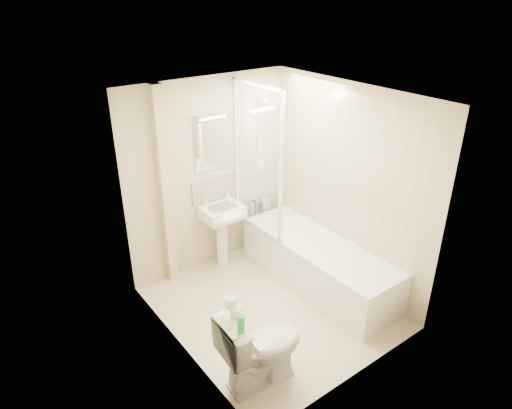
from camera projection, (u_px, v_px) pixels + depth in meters
floor at (271, 307)px, 5.19m from camera, size 2.50×2.50×0.00m
wall_back at (209, 176)px, 5.57m from camera, size 2.20×0.02×2.40m
wall_left at (176, 247)px, 4.08m from camera, size 0.02×2.50×2.40m
wall_right at (347, 188)px, 5.26m from camera, size 0.02×2.50×2.40m
ceiling at (275, 96)px, 4.14m from camera, size 2.20×2.50×0.02m
tile_back at (258, 147)px, 5.86m from camera, size 0.70×0.01×1.75m
tile_right at (346, 169)px, 5.17m from camera, size 0.01×2.10×1.75m
pipe_boxing at (165, 190)px, 5.19m from camera, size 0.12×0.12×2.40m
splashback at (213, 188)px, 5.66m from camera, size 0.60×0.02×0.30m
mirror at (211, 146)px, 5.42m from camera, size 0.46×0.01×0.60m
strip_light at (211, 116)px, 5.24m from camera, size 0.42×0.07×0.07m
bathtub at (318, 263)px, 5.49m from camera, size 0.70×2.10×0.55m
shower_screen at (257, 160)px, 5.35m from camera, size 0.04×0.92×1.80m
shower_fixture at (260, 139)px, 5.78m from camera, size 0.10×0.16×0.99m
pedestal_sink at (224, 220)px, 5.66m from camera, size 0.50×0.47×0.96m
bottle_white_a at (253, 207)px, 6.07m from camera, size 0.06×0.06×0.17m
bottle_black_b at (253, 207)px, 6.07m from camera, size 0.06×0.06×0.17m
bottle_blue at (261, 206)px, 6.16m from camera, size 0.06×0.06×0.12m
bottle_cream at (264, 203)px, 6.17m from camera, size 0.07×0.07×0.17m
bottle_white_b at (268, 203)px, 6.22m from camera, size 0.06×0.06×0.13m
bottle_green at (276, 202)px, 6.30m from camera, size 0.06×0.06×0.09m
toilet at (261, 346)px, 4.08m from camera, size 0.57×0.84×0.79m
toilet_roll_lower at (236, 312)px, 3.83m from camera, size 0.11×0.11×0.10m
toilet_roll_upper at (231, 302)px, 3.80m from camera, size 0.11×0.11×0.09m
green_bottle at (241, 324)px, 3.65m from camera, size 0.06×0.06×0.16m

